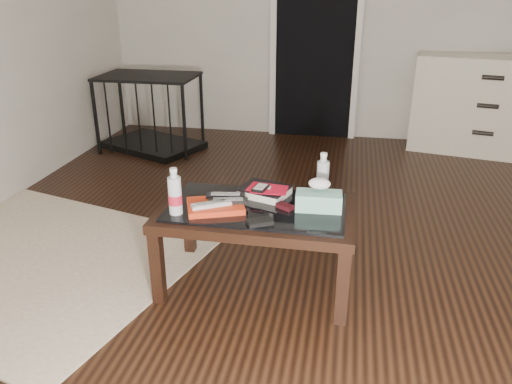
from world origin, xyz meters
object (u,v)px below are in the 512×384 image
(pet_crate, at_px, (152,125))
(tissue_box, at_px, (319,201))
(coffee_table, at_px, (257,217))
(water_bottle_left, at_px, (175,191))
(textbook, at_px, (265,191))
(water_bottle_right, at_px, (323,174))
(dresser, at_px, (480,105))

(pet_crate, bearing_deg, tissue_box, -27.36)
(coffee_table, relative_size, water_bottle_left, 4.20)
(coffee_table, bearing_deg, textbook, 84.33)
(pet_crate, xyz_separation_m, water_bottle_right, (1.77, -1.96, 0.35))
(coffee_table, height_order, tissue_box, tissue_box)
(coffee_table, distance_m, textbook, 0.17)
(dresser, distance_m, textbook, 2.99)
(coffee_table, relative_size, dresser, 0.78)
(textbook, bearing_deg, tissue_box, -4.89)
(coffee_table, bearing_deg, water_bottle_left, -157.61)
(dresser, distance_m, tissue_box, 2.95)
(coffee_table, xyz_separation_m, tissue_box, (0.31, 0.02, 0.11))
(water_bottle_left, xyz_separation_m, water_bottle_right, (0.70, 0.37, 0.00))
(coffee_table, bearing_deg, dresser, 58.36)
(dresser, height_order, tissue_box, dresser)
(pet_crate, bearing_deg, water_bottle_left, -42.02)
(water_bottle_left, height_order, tissue_box, water_bottle_left)
(dresser, bearing_deg, coffee_table, -109.90)
(textbook, height_order, water_bottle_right, water_bottle_right)
(textbook, bearing_deg, dresser, 74.96)
(textbook, distance_m, tissue_box, 0.32)
(dresser, relative_size, textbook, 5.11)
(pet_crate, xyz_separation_m, water_bottle_left, (1.07, -2.33, 0.35))
(pet_crate, bearing_deg, textbook, -30.82)
(coffee_table, height_order, dresser, dresser)
(coffee_table, xyz_separation_m, dresser, (1.64, 2.66, 0.05))
(dresser, height_order, textbook, dresser)
(dresser, relative_size, tissue_box, 5.55)
(dresser, bearing_deg, water_bottle_left, -113.89)
(water_bottle_left, bearing_deg, pet_crate, 114.76)
(water_bottle_right, relative_size, tissue_box, 1.03)
(water_bottle_left, height_order, water_bottle_right, same)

